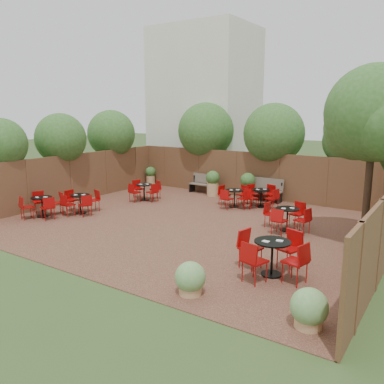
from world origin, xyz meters
The scene contains 12 objects.
ground centered at (0.00, 0.00, 0.00)m, with size 80.00×80.00×0.00m, color #354F23.
courtyard_paving centered at (0.00, 0.00, 0.01)m, with size 12.00×10.00×0.02m, color #3E2219.
fence_back centered at (0.00, 5.00, 1.00)m, with size 12.00×0.08×2.00m, color #52351E.
fence_left centered at (-6.00, 0.00, 1.00)m, with size 0.08×10.00×2.00m, color #52351E.
neighbour_building centered at (-4.50, 8.00, 4.00)m, with size 5.00×4.00×8.00m, color silver.
overhang_foliage centered at (-0.61, 3.34, 2.74)m, with size 15.72×10.49×2.80m.
courtyard_tree centered at (5.19, 1.03, 3.55)m, with size 2.77×2.67×4.99m.
park_bench_left centered at (-2.39, 4.62, 0.47)m, with size 1.42×0.52×0.87m.
park_bench_right centered at (0.58, 4.63, 0.52)m, with size 1.56×0.51×0.96m.
bistro_tables centered at (-0.33, 0.26, 0.44)m, with size 10.50×7.62×0.95m.
planters centered at (0.13, 3.42, 0.62)m, with size 11.87×4.52×1.15m.
low_shrubs centered at (4.54, -3.56, 0.35)m, with size 3.46×3.55×0.72m.
Camera 1 is at (7.17, -10.74, 3.78)m, focal length 37.37 mm.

